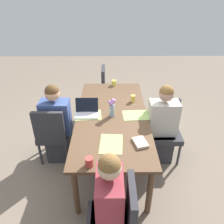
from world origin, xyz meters
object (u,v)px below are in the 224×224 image
object	(u,v)px
person_near_left_near	(57,127)
person_head_right_left_far	(110,210)
person_far_left_mid	(162,128)
book_red_cover	(140,143)
dining_table	(112,119)
chair_near_left_near	(52,132)
chair_head_right_left_far	(118,217)
coffee_mug_centre_left	(114,83)
chair_head_left_right_near	(109,87)
coffee_mug_near_right	(133,98)
chair_far_left_mid	(164,127)
laptop_near_left_near	(87,111)
flower_vase	(112,107)
coffee_mug_near_left	(89,162)

from	to	relation	value
person_near_left_near	person_head_right_left_far	xyz separation A→B (m)	(1.34, 0.75, 0.00)
person_far_left_mid	book_red_cover	xyz separation A→B (m)	(0.60, -0.39, 0.23)
dining_table	chair_near_left_near	bearing A→B (deg)	-85.65
chair_head_right_left_far	coffee_mug_centre_left	size ratio (longest dim) A/B	9.78
dining_table	person_near_left_near	bearing A→B (deg)	-90.76
person_far_left_mid	person_head_right_left_far	size ratio (longest dim) A/B	1.00
chair_near_left_near	chair_head_left_right_near	world-z (taller)	same
person_near_left_near	coffee_mug_near_right	size ratio (longest dim) A/B	11.34
chair_far_left_mid	person_far_left_mid	xyz separation A→B (m)	(0.07, -0.06, 0.03)
person_head_right_left_far	chair_head_left_right_near	xyz separation A→B (m)	(-2.74, -0.01, -0.03)
person_head_right_left_far	chair_far_left_mid	bearing A→B (deg)	149.83
dining_table	person_far_left_mid	world-z (taller)	person_far_left_mid
chair_head_left_right_near	coffee_mug_centre_left	world-z (taller)	chair_head_left_right_near
person_near_left_near	laptop_near_left_near	distance (m)	0.51
chair_near_left_near	flower_vase	size ratio (longest dim) A/B	3.34
chair_head_right_left_far	chair_head_left_right_near	xyz separation A→B (m)	(-2.80, -0.08, 0.00)
laptop_near_left_near	coffee_mug_centre_left	bearing A→B (deg)	157.63
chair_far_left_mid	person_far_left_mid	world-z (taller)	person_far_left_mid
chair_head_right_left_far	person_head_right_left_far	xyz separation A→B (m)	(-0.06, -0.07, 0.03)
coffee_mug_near_left	person_head_right_left_far	bearing A→B (deg)	29.94
chair_head_right_left_far	person_far_left_mid	bearing A→B (deg)	153.94
person_far_left_mid	coffee_mug_near_left	distance (m)	1.37
person_head_right_left_far	laptop_near_left_near	distance (m)	1.41
person_far_left_mid	coffee_mug_near_right	xyz separation A→B (m)	(-0.41, -0.39, 0.26)
person_far_left_mid	person_head_right_left_far	xyz separation A→B (m)	(1.31, -0.74, 0.00)
chair_far_left_mid	chair_head_right_left_far	world-z (taller)	same
coffee_mug_centre_left	chair_head_left_right_near	bearing A→B (deg)	-168.83
chair_head_right_left_far	coffee_mug_centre_left	bearing A→B (deg)	-179.99
chair_near_left_near	chair_head_right_left_far	size ratio (longest dim) A/B	1.00
person_head_right_left_far	book_red_cover	bearing A→B (deg)	153.42
coffee_mug_near_left	coffee_mug_near_right	size ratio (longest dim) A/B	0.96
dining_table	coffee_mug_near_left	size ratio (longest dim) A/B	21.02
chair_head_left_right_near	coffee_mug_centre_left	distance (m)	0.52
dining_table	chair_far_left_mid	size ratio (longest dim) A/B	2.35
coffee_mug_centre_left	person_head_right_left_far	bearing A→B (deg)	-1.84
book_red_cover	chair_far_left_mid	bearing A→B (deg)	130.74
coffee_mug_near_right	coffee_mug_centre_left	world-z (taller)	coffee_mug_near_right
dining_table	book_red_cover	xyz separation A→B (m)	(0.62, 0.32, 0.09)
chair_near_left_near	person_head_right_left_far	size ratio (longest dim) A/B	0.75
dining_table	flower_vase	bearing A→B (deg)	-6.78
chair_head_right_left_far	laptop_near_left_near	bearing A→B (deg)	-164.48
person_far_left_mid	chair_head_right_left_far	xyz separation A→B (m)	(1.37, -0.67, -0.03)
chair_head_right_left_far	laptop_near_left_near	size ratio (longest dim) A/B	2.81
person_far_left_mid	chair_head_right_left_far	distance (m)	1.52
person_near_left_near	chair_head_right_left_far	world-z (taller)	person_near_left_near
coffee_mug_centre_left	coffee_mug_near_right	bearing A→B (deg)	25.24
chair_near_left_near	chair_head_left_right_near	xyz separation A→B (m)	(-1.47, 0.80, 0.00)
dining_table	person_head_right_left_far	distance (m)	1.33
coffee_mug_centre_left	book_red_cover	size ratio (longest dim) A/B	0.46
person_far_left_mid	coffee_mug_centre_left	bearing A→B (deg)	-146.23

